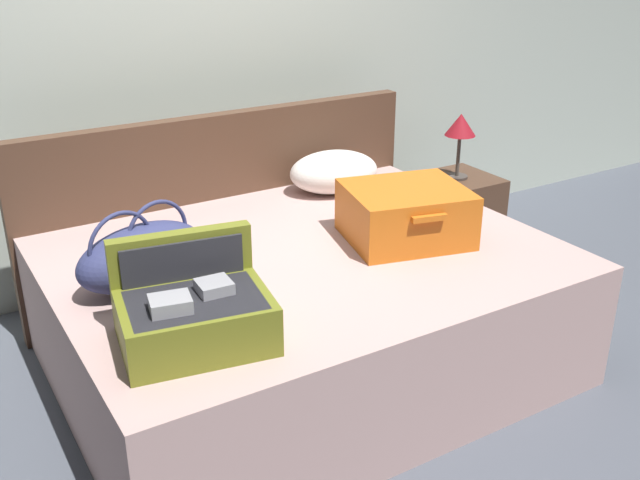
% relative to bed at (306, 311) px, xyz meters
% --- Properties ---
extents(ground_plane, '(12.00, 12.00, 0.00)m').
position_rel_bed_xyz_m(ground_plane, '(0.00, -0.40, -0.28)').
color(ground_plane, '#4C515B').
extents(back_wall, '(8.00, 0.10, 2.60)m').
position_rel_bed_xyz_m(back_wall, '(0.00, 1.25, 1.02)').
color(back_wall, '#B7C1B2').
rests_on(back_wall, ground).
extents(bed, '(2.04, 1.58, 0.55)m').
position_rel_bed_xyz_m(bed, '(0.00, 0.00, 0.00)').
color(bed, '#BC9993').
rests_on(bed, ground).
extents(headboard, '(2.08, 0.08, 0.97)m').
position_rel_bed_xyz_m(headboard, '(0.00, 0.83, 0.21)').
color(headboard, '#4C3323').
rests_on(headboard, ground).
extents(hard_case_large, '(0.59, 0.54, 0.23)m').
position_rel_bed_xyz_m(hard_case_large, '(0.44, -0.10, 0.40)').
color(hard_case_large, '#D16619').
rests_on(hard_case_large, bed).
extents(hard_case_medium, '(0.54, 0.46, 0.33)m').
position_rel_bed_xyz_m(hard_case_medium, '(-0.67, -0.43, 0.39)').
color(hard_case_medium, olive).
rests_on(hard_case_medium, bed).
extents(duffel_bag, '(0.58, 0.39, 0.32)m').
position_rel_bed_xyz_m(duffel_bag, '(-0.67, 0.06, 0.40)').
color(duffel_bag, navy).
rests_on(duffel_bag, bed).
extents(pillow_near_headboard, '(0.51, 0.40, 0.21)m').
position_rel_bed_xyz_m(pillow_near_headboard, '(0.51, 0.58, 0.38)').
color(pillow_near_headboard, white).
rests_on(pillow_near_headboard, bed).
extents(nightstand, '(0.44, 0.40, 0.50)m').
position_rel_bed_xyz_m(nightstand, '(1.30, 0.54, -0.03)').
color(nightstand, '#4C3323').
rests_on(nightstand, ground).
extents(table_lamp, '(0.17, 0.17, 0.37)m').
position_rel_bed_xyz_m(table_lamp, '(1.30, 0.54, 0.51)').
color(table_lamp, '#3F3833').
rests_on(table_lamp, nightstand).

